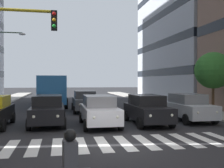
{
  "coord_description": "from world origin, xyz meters",
  "views": [
    {
      "loc": [
        2.15,
        10.61,
        2.56
      ],
      "look_at": [
        -0.96,
        -5.3,
        2.36
      ],
      "focal_mm": 42.64,
      "sensor_mm": 36.0,
      "label": 1
    }
  ],
  "objects": [
    {
      "name": "street_tree_1",
      "position": [
        -9.15,
        -7.53,
        3.33
      ],
      "size": [
        2.75,
        2.75,
        4.56
      ],
      "color": "#513823",
      "rests_on": "sidewalk_left"
    },
    {
      "name": "bus_behind_traffic",
      "position": [
        2.85,
        -17.49,
        1.86
      ],
      "size": [
        2.78,
        10.5,
        3.0
      ],
      "color": "#286BAD",
      "rests_on": "ground_plane"
    },
    {
      "name": "car_3",
      "position": [
        2.85,
        -5.07,
        0.89
      ],
      "size": [
        2.02,
        4.44,
        1.72
      ],
      "color": "black",
      "rests_on": "ground_plane"
    },
    {
      "name": "car_row2_0",
      "position": [
        0.17,
        -11.27,
        0.89
      ],
      "size": [
        2.02,
        4.44,
        1.72
      ],
      "color": "#474C51",
      "rests_on": "ground_plane"
    },
    {
      "name": "ground_plane",
      "position": [
        0.0,
        0.0,
        0.0
      ],
      "size": [
        180.0,
        180.0,
        0.0
      ],
      "primitive_type": "plane",
      "color": "#262628"
    },
    {
      "name": "car_0",
      "position": [
        -5.87,
        -5.03,
        0.89
      ],
      "size": [
        2.02,
        4.44,
        1.72
      ],
      "color": "#B2B7BC",
      "rests_on": "ground_plane"
    },
    {
      "name": "building_left_block_0",
      "position": [
        -16.09,
        -22.18,
        9.08
      ],
      "size": [
        11.4,
        18.69,
        18.17
      ],
      "color": "#ADB2BC",
      "rests_on": "ground_plane"
    },
    {
      "name": "car_1",
      "position": [
        -2.88,
        -4.32,
        0.89
      ],
      "size": [
        2.02,
        4.44,
        1.72
      ],
      "color": "black",
      "rests_on": "ground_plane"
    },
    {
      "name": "car_2",
      "position": [
        -0.0,
        -4.17,
        0.89
      ],
      "size": [
        2.02,
        4.44,
        1.72
      ],
      "color": "silver",
      "rests_on": "ground_plane"
    },
    {
      "name": "crosswalk_markings",
      "position": [
        -0.0,
        0.0,
        0.0
      ],
      "size": [
        10.35,
        2.8,
        0.01
      ],
      "color": "silver",
      "rests_on": "ground_plane"
    }
  ]
}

